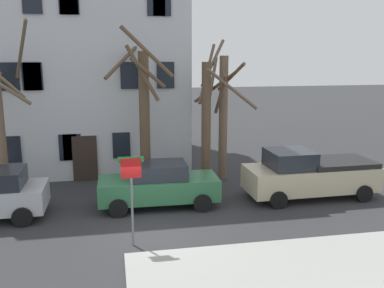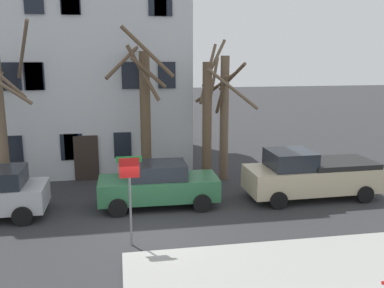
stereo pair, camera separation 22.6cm
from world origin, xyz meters
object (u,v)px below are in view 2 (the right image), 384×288
building_main (86,53)px  tree_bare_far (209,119)px  pickup_truck_beige (310,175)px  tree_bare_near (0,114)px  street_sign_pole (130,184)px  tree_bare_end (223,111)px  tree_bare_mid (145,110)px  car_green_sedan (159,185)px

building_main → tree_bare_far: building_main is taller
tree_bare_far → pickup_truck_beige: size_ratio=1.01×
tree_bare_near → tree_bare_far: size_ratio=1.30×
tree_bare_near → street_sign_pole: 7.67m
tree_bare_end → tree_bare_mid: bearing=-174.4°
building_main → car_green_sedan: bearing=-70.3°
car_green_sedan → street_sign_pole: 3.62m
tree_bare_near → car_green_sedan: 7.03m
tree_bare_far → car_green_sedan: 4.14m
tree_bare_near → tree_bare_end: (9.36, 0.65, -0.21)m
tree_bare_mid → building_main: bearing=115.6°
tree_bare_near → street_sign_pole: (4.92, -5.70, -1.45)m
tree_bare_end → pickup_truck_beige: 4.83m
tree_bare_near → tree_bare_far: tree_bare_near is taller
car_green_sedan → street_sign_pole: street_sign_pole is taller
tree_bare_mid → tree_bare_far: 2.85m
building_main → tree_bare_far: 8.62m
building_main → car_green_sedan: building_main is taller
pickup_truck_beige → car_green_sedan: bearing=179.4°
tree_bare_mid → pickup_truck_beige: bearing=-23.6°
car_green_sedan → pickup_truck_beige: pickup_truck_beige is taller
building_main → pickup_truck_beige: 13.44m
tree_bare_end → building_main: bearing=139.7°
tree_bare_near → tree_bare_mid: bearing=3.0°
tree_bare_far → street_sign_pole: size_ratio=1.94×
tree_bare_near → tree_bare_far: bearing=0.6°
tree_bare_near → street_sign_pole: size_ratio=2.53×
building_main → street_sign_pole: 12.48m
tree_bare_near → tree_bare_end: tree_bare_near is taller
building_main → street_sign_pole: (1.88, -11.72, -3.85)m
building_main → tree_bare_near: building_main is taller
building_main → pickup_truck_beige: (9.19, -8.53, -4.84)m
building_main → tree_bare_near: bearing=-116.8°
street_sign_pole → tree_bare_end: bearing=55.1°
tree_bare_end → street_sign_pole: 7.85m
car_green_sedan → street_sign_pole: size_ratio=1.63×
tree_bare_near → tree_bare_mid: 5.79m
tree_bare_far → tree_bare_end: tree_bare_end is taller
building_main → tree_bare_far: bearing=-46.9°
building_main → tree_bare_end: size_ratio=1.78×
building_main → tree_bare_end: 8.69m
building_main → tree_bare_far: (5.56, -5.93, -2.86)m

